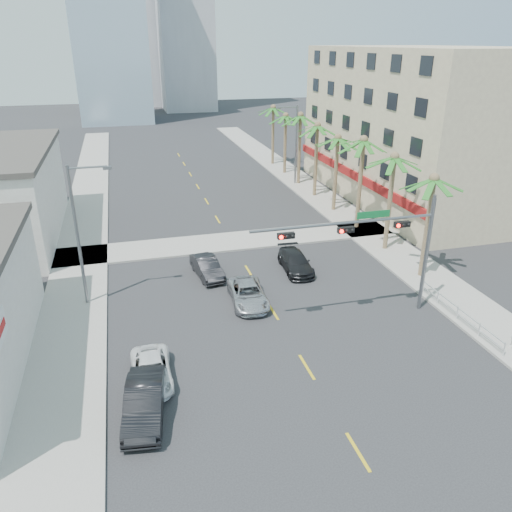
{
  "coord_description": "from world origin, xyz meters",
  "views": [
    {
      "loc": [
        -8.1,
        -15.95,
        15.51
      ],
      "look_at": [
        -0.87,
        10.85,
        3.5
      ],
      "focal_mm": 35.0,
      "sensor_mm": 36.0,
      "label": 1
    }
  ],
  "objects_px": {
    "car_parked_mid": "(144,402)",
    "car_parked_far": "(151,371)",
    "car_lane_right": "(295,262)",
    "car_lane_left": "(207,267)",
    "car_lane_center": "(248,294)",
    "traffic_signal_mast": "(381,238)"
  },
  "relations": [
    {
      "from": "traffic_signal_mast",
      "to": "car_parked_far",
      "type": "distance_m",
      "value": 14.61
    },
    {
      "from": "car_parked_mid",
      "to": "car_lane_center",
      "type": "xyz_separation_m",
      "value": [
        7.04,
        9.02,
        -0.12
      ]
    },
    {
      "from": "car_parked_mid",
      "to": "car_parked_far",
      "type": "xyz_separation_m",
      "value": [
        0.48,
        2.52,
        -0.19
      ]
    },
    {
      "from": "traffic_signal_mast",
      "to": "car_parked_far",
      "type": "bearing_deg",
      "value": -167.54
    },
    {
      "from": "car_parked_far",
      "to": "car_lane_left",
      "type": "relative_size",
      "value": 1.01
    },
    {
      "from": "car_lane_right",
      "to": "car_lane_center",
      "type": "bearing_deg",
      "value": -136.37
    },
    {
      "from": "car_parked_mid",
      "to": "car_parked_far",
      "type": "relative_size",
      "value": 1.11
    },
    {
      "from": "car_parked_far",
      "to": "car_parked_mid",
      "type": "bearing_deg",
      "value": -99.67
    },
    {
      "from": "car_parked_far",
      "to": "car_lane_right",
      "type": "bearing_deg",
      "value": 44.15
    },
    {
      "from": "car_parked_mid",
      "to": "car_lane_center",
      "type": "distance_m",
      "value": 11.44
    },
    {
      "from": "traffic_signal_mast",
      "to": "car_lane_right",
      "type": "relative_size",
      "value": 2.41
    },
    {
      "from": "car_lane_left",
      "to": "car_lane_center",
      "type": "relative_size",
      "value": 0.9
    },
    {
      "from": "traffic_signal_mast",
      "to": "car_lane_center",
      "type": "height_order",
      "value": "traffic_signal_mast"
    },
    {
      "from": "car_parked_far",
      "to": "car_lane_left",
      "type": "distance_m",
      "value": 12.09
    },
    {
      "from": "car_lane_left",
      "to": "traffic_signal_mast",
      "type": "bearing_deg",
      "value": -50.16
    },
    {
      "from": "car_lane_left",
      "to": "car_lane_center",
      "type": "xyz_separation_m",
      "value": [
        1.83,
        -4.62,
        -0.04
      ]
    },
    {
      "from": "car_lane_center",
      "to": "car_lane_right",
      "type": "relative_size",
      "value": 1.01
    },
    {
      "from": "car_parked_mid",
      "to": "car_lane_right",
      "type": "height_order",
      "value": "car_parked_mid"
    },
    {
      "from": "car_lane_left",
      "to": "car_lane_right",
      "type": "height_order",
      "value": "car_lane_left"
    },
    {
      "from": "traffic_signal_mast",
      "to": "car_lane_left",
      "type": "bearing_deg",
      "value": 137.46
    },
    {
      "from": "traffic_signal_mast",
      "to": "car_lane_right",
      "type": "bearing_deg",
      "value": 108.28
    },
    {
      "from": "car_parked_far",
      "to": "car_lane_left",
      "type": "xyz_separation_m",
      "value": [
        4.73,
        11.13,
        0.1
      ]
    }
  ]
}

